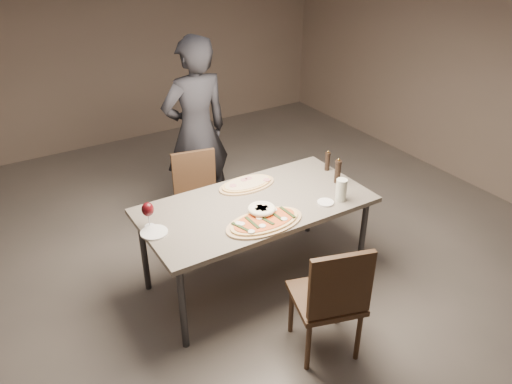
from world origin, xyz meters
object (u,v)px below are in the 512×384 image
carafe (341,190)px  bread_basket (262,211)px  pepper_mill_left (327,161)px  chair_near (332,296)px  diner (196,132)px  ham_pizza (247,184)px  dining_table (256,209)px  zucchini_pizza (264,222)px  chair_far (198,195)px

carafe → bread_basket: bearing=168.7°
pepper_mill_left → carafe: (-0.24, -0.47, 0.00)m
chair_near → diner: diner is taller
diner → carafe: bearing=107.5°
ham_pizza → bread_basket: (-0.14, -0.46, 0.03)m
pepper_mill_left → dining_table: bearing=-169.0°
zucchini_pizza → pepper_mill_left: size_ratio=3.33×
chair_near → chair_far: 1.74m
zucchini_pizza → ham_pizza: 0.59m
carafe → pepper_mill_left: bearing=62.9°
chair_near → chair_far: (-0.14, 1.73, -0.03)m
pepper_mill_left → bread_basket: bearing=-159.2°
bread_basket → diner: size_ratio=0.11×
dining_table → chair_far: bearing=100.3°
dining_table → pepper_mill_left: bearing=11.0°
zucchini_pizza → carafe: 0.70m
pepper_mill_left → diner: 1.28m
ham_pizza → chair_far: (-0.22, 0.50, -0.27)m
zucchini_pizza → chair_far: chair_far is taller
zucchini_pizza → diner: (0.17, 1.47, 0.14)m
bread_basket → carafe: size_ratio=1.14×
bread_basket → carafe: 0.66m
dining_table → zucchini_pizza: size_ratio=2.93×
ham_pizza → bread_basket: bread_basket is taller
dining_table → ham_pizza: bearing=73.3°
bread_basket → carafe: carafe is taller
carafe → diner: diner is taller
zucchini_pizza → chair_far: 1.09m
chair_near → zucchini_pizza: bearing=115.3°
bread_basket → chair_near: (0.06, -0.78, -0.27)m
pepper_mill_left → carafe: size_ratio=1.02×
chair_far → diner: 0.63m
dining_table → carafe: (0.59, -0.31, 0.15)m
dining_table → diner: diner is taller
carafe → diner: bearing=109.2°
ham_pizza → chair_near: chair_near is taller
pepper_mill_left → diner: (-0.76, 1.03, 0.07)m
chair_near → ham_pizza: bearing=103.0°
zucchini_pizza → chair_near: bearing=-60.1°
zucchini_pizza → chair_near: size_ratio=0.66×
zucchini_pizza → pepper_mill_left: 1.03m
ham_pizza → pepper_mill_left: pepper_mill_left is taller
bread_basket → diner: bearing=84.6°
ham_pizza → dining_table: bearing=-113.5°
ham_pizza → chair_far: bearing=107.5°
zucchini_pizza → pepper_mill_left: bearing=47.0°
chair_far → dining_table: bearing=111.8°
carafe → ham_pizza: bearing=130.8°
zucchini_pizza → bread_basket: bread_basket is taller
carafe → chair_far: 1.35m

